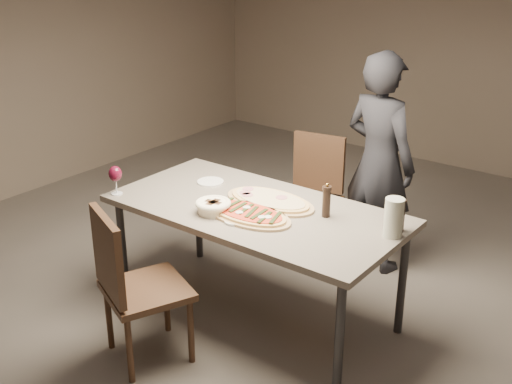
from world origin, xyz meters
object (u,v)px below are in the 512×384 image
Objects in this scene: dining_table at (256,216)px; zucchini_pizza at (248,214)px; bread_basket at (213,206)px; pepper_mill_left at (326,201)px; diner at (379,163)px; chair_near at (130,280)px; chair_far at (313,188)px; carafe at (394,217)px; ham_pizza at (270,200)px.

zucchini_pizza is at bearing -70.99° from dining_table.
bread_basket is 0.67m from pepper_mill_left.
diner is at bearing 79.89° from zucchini_pizza.
chair_near is (-0.26, -0.80, -0.17)m from dining_table.
bread_basket is at bearing 84.20° from diner.
bread_basket reaches higher than dining_table.
pepper_mill_left is 1.11m from chair_far.
carafe is at bearing 63.85° from chair_near.
dining_table is 8.45× the size of bread_basket.
zucchini_pizza is 2.60× the size of carafe.
pepper_mill_left is 0.23× the size of chair_far.
diner reaches higher than zucchini_pizza.
dining_table is 1.14× the size of diner.
zucchini_pizza is 1.23m from diner.
chair_near is at bearing -108.11° from dining_table.
chair_far is at bearing 103.54° from zucchini_pizza.
diner is (-0.14, 0.94, -0.06)m from pepper_mill_left.
ham_pizza is 0.65× the size of chair_near.
carafe is 1.48m from chair_near.
diner reaches higher than dining_table.
chair_far is at bearing 21.82° from diner.
chair_near is at bearing -125.40° from pepper_mill_left.
chair_near reaches higher than ham_pizza.
bread_basket is at bearing 102.44° from chair_near.
bread_basket is at bearing -140.38° from ham_pizza.
chair_near reaches higher than chair_far.
pepper_mill_left is at bearing 19.21° from dining_table.
diner is (0.27, 1.08, 0.10)m from dining_table.
dining_table is 8.20× the size of carafe.
zucchini_pizza is 0.64× the size of chair_far.
pepper_mill_left is at bearing 32.78° from bread_basket.
chair_near is at bearing 86.40° from diner.
ham_pizza is 0.81m from carafe.
dining_table is at bearing 109.22° from zucchini_pizza.
dining_table is 0.13m from ham_pizza.
chair_near is (-0.67, -0.94, -0.33)m from pepper_mill_left.
diner reaches higher than chair_far.
ham_pizza is at bearing 61.27° from bread_basket.
chair_near is at bearing -139.25° from carafe.
chair_far reaches higher than ham_pizza.
zucchini_pizza is at bearing -142.45° from pepper_mill_left.
pepper_mill_left reaches higher than chair_near.
zucchini_pizza is 0.61× the size of chair_near.
diner is at bearing 54.39° from ham_pizza.
zucchini_pizza is 0.46m from pepper_mill_left.
diner is (0.24, 0.97, 0.02)m from ham_pizza.
bread_basket is 0.13× the size of diner.
diner is at bearing 121.10° from carafe.
diner reaches higher than pepper_mill_left.
pepper_mill_left is (0.56, 0.36, 0.05)m from bread_basket.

